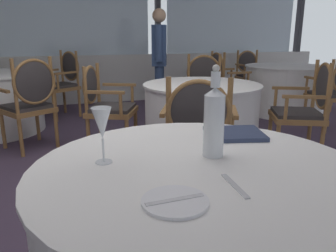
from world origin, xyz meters
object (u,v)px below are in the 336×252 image
object	(u,v)px
wine_glass	(102,125)
dining_chair_2_1	(250,71)
dining_chair_0_3	(198,131)
dining_chair_0_2	(104,101)
menu_book	(234,134)
dining_chair_3_1	(31,98)
dining_chair_0_0	(307,104)
water_bottle	(214,120)
dining_chair_3_2	(64,79)
side_plate	(175,201)
dining_chair_2_2	(224,79)
diner_person_0	(159,57)
dining_chair_0_1	(203,87)
dining_chair_2_3	(336,89)

from	to	relation	value
wine_glass	dining_chair_2_1	size ratio (longest dim) A/B	0.23
wine_glass	dining_chair_0_3	bearing A→B (deg)	49.50
dining_chair_0_3	dining_chair_0_2	bearing A→B (deg)	44.84
menu_book	dining_chair_0_2	xyz separation A→B (m)	(-0.38, 2.06, -0.21)
wine_glass	dining_chair_3_1	size ratio (longest dim) A/B	0.22
dining_chair_0_0	water_bottle	bearing A→B (deg)	65.19
dining_chair_3_1	dining_chair_3_2	world-z (taller)	dining_chair_3_1
side_plate	dining_chair_2_2	distance (m)	4.12
dining_chair_3_2	dining_chair_0_3	bearing A→B (deg)	73.65
dining_chair_3_1	diner_person_0	size ratio (longest dim) A/B	0.63
dining_chair_2_1	dining_chair_3_2	xyz separation A→B (m)	(-3.30, -0.26, 0.02)
dining_chair_0_3	wine_glass	bearing A→B (deg)	163.69
dining_chair_0_2	diner_person_0	distance (m)	1.73
menu_book	dining_chair_3_1	distance (m)	2.59
menu_book	dining_chair_0_2	bearing A→B (deg)	113.82
dining_chair_0_0	dining_chair_0_3	world-z (taller)	dining_chair_0_0
dining_chair_2_1	diner_person_0	world-z (taller)	diner_person_0
side_plate	wine_glass	bearing A→B (deg)	112.48
dining_chair_0_0	dining_chair_0_1	world-z (taller)	dining_chair_0_0
dining_chair_2_2	dining_chair_2_3	xyz separation A→B (m)	(1.05, -1.05, -0.03)
wine_glass	dining_chair_3_1	world-z (taller)	dining_chair_3_1
menu_book	water_bottle	bearing A→B (deg)	-120.94
dining_chair_2_1	dining_chair_3_1	distance (m)	4.06
dining_chair_2_2	dining_chair_3_2	size ratio (longest dim) A/B	0.99
dining_chair_0_1	dining_chair_3_1	xyz separation A→B (m)	(-2.05, -0.23, 0.02)
dining_chair_2_1	dining_chair_2_3	bearing A→B (deg)	0.00
dining_chair_0_1	dining_chair_3_1	bearing A→B (deg)	-59.41
wine_glass	dining_chair_2_3	size ratio (longest dim) A/B	0.23
dining_chair_3_1	dining_chair_0_3	bearing A→B (deg)	-174.82
dining_chair_2_3	dining_chair_3_1	world-z (taller)	dining_chair_3_1
side_plate	dining_chair_0_3	world-z (taller)	dining_chair_0_3
menu_book	dining_chair_0_2	distance (m)	2.10
side_plate	dining_chair_3_2	distance (m)	4.41
side_plate	dining_chair_0_2	bearing A→B (deg)	87.78
menu_book	diner_person_0	size ratio (longest dim) A/B	0.17
dining_chair_0_2	dining_chair_0_3	distance (m)	1.42
dining_chair_2_1	dining_chair_3_2	distance (m)	3.31
menu_book	dining_chair_2_1	world-z (taller)	dining_chair_2_1
menu_book	dining_chair_3_1	bearing A→B (deg)	128.58
side_plate	dining_chair_3_2	world-z (taller)	dining_chair_3_2
dining_chair_0_0	dining_chair_2_1	distance (m)	3.08
dining_chair_2_1	diner_person_0	bearing A→B (deg)	-70.68
dining_chair_0_2	dining_chair_2_2	xyz separation A→B (m)	(1.87, 1.01, 0.03)
dining_chair_0_2	dining_chair_0_1	bearing A→B (deg)	45.29
water_bottle	dining_chair_0_0	world-z (taller)	water_bottle
side_plate	dining_chair_0_1	world-z (taller)	dining_chair_0_1
menu_book	dining_chair_0_3	xyz separation A→B (m)	(0.12, 0.73, -0.20)
dining_chair_0_3	diner_person_0	distance (m)	2.78
diner_person_0	wine_glass	bearing A→B (deg)	89.74
water_bottle	dining_chair_2_3	xyz separation A→B (m)	(2.76, 2.24, -0.35)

